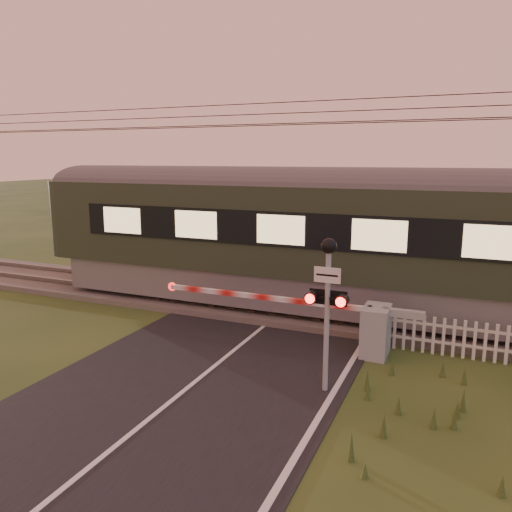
% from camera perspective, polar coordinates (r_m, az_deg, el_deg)
% --- Properties ---
extents(ground, '(160.00, 160.00, 0.00)m').
position_cam_1_polar(ground, '(9.90, -10.11, -16.46)').
color(ground, '#274319').
rests_on(ground, ground).
extents(road, '(6.00, 140.00, 0.03)m').
position_cam_1_polar(road, '(9.72, -10.80, -16.98)').
color(road, black).
rests_on(road, ground).
extents(track_bed, '(140.00, 3.40, 0.39)m').
position_cam_1_polar(track_bed, '(15.31, 3.31, -5.94)').
color(track_bed, '#47423D').
rests_on(track_bed, ground).
extents(overhead_wires, '(120.00, 0.62, 0.62)m').
position_cam_1_polar(overhead_wires, '(14.68, 3.57, 15.69)').
color(overhead_wires, black).
rests_on(overhead_wires, ground).
extents(boom_gate, '(6.73, 0.91, 1.21)m').
position_cam_1_polar(boom_gate, '(12.10, 12.23, -7.90)').
color(boom_gate, gray).
rests_on(boom_gate, ground).
extents(crossing_signal, '(0.78, 0.34, 3.08)m').
position_cam_1_polar(crossing_signal, '(9.64, 8.19, -3.62)').
color(crossing_signal, gray).
rests_on(crossing_signal, ground).
extents(picket_fence, '(3.78, 0.08, 0.91)m').
position_cam_1_polar(picket_fence, '(12.58, 20.65, -8.62)').
color(picket_fence, silver).
rests_on(picket_fence, ground).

